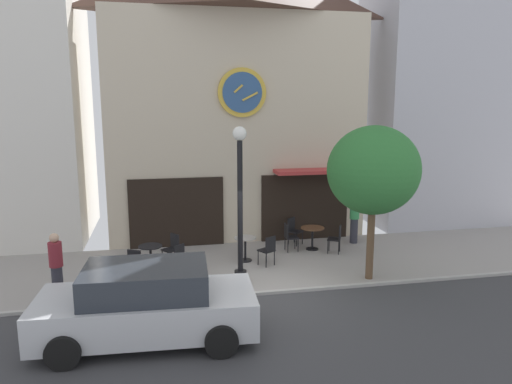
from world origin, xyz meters
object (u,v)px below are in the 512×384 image
Objects in this scene: street_tree at (374,171)px; cafe_table_center_right at (151,254)px; cafe_chair_facing_street at (136,262)px; cafe_chair_near_lamp at (172,247)px; cafe_chair_mid_row at (294,229)px; street_lamp at (240,206)px; parked_car_silver at (147,304)px; pedestrian_green at (354,218)px; cafe_chair_outer at (337,237)px; cafe_chair_under_awning at (268,248)px; cafe_table_rightmost at (312,233)px; cafe_chair_corner at (289,235)px; cafe_chair_near_tree at (177,257)px; pedestrian_maroon at (56,266)px; cafe_table_center at (245,245)px.

cafe_table_center_right is (-5.83, 1.78, -2.45)m from street_tree.
street_tree is 6.74m from cafe_chair_facing_street.
cafe_chair_near_lamp is 1.00× the size of cafe_chair_mid_row.
street_lamp is at bearing 174.72° from street_tree.
street_tree is 6.65m from parked_car_silver.
pedestrian_green reaches higher than cafe_chair_near_lamp.
cafe_chair_outer is 7.39m from parked_car_silver.
street_tree reaches higher than cafe_chair_under_awning.
cafe_chair_mid_row is at bearing 121.26° from cafe_table_rightmost.
cafe_table_rightmost is 4.54m from cafe_chair_near_lamp.
pedestrian_green reaches higher than cafe_chair_corner.
cafe_chair_near_tree is at bearing 11.54° from cafe_chair_facing_street.
street_lamp reaches higher than pedestrian_maroon.
pedestrian_maroon is at bearing -161.05° from pedestrian_green.
cafe_chair_outer is 0.20× the size of parked_car_silver.
cafe_table_center is 0.44× the size of pedestrian_maroon.
cafe_table_center_right is 0.45× the size of pedestrian_green.
cafe_chair_mid_row is 2.39m from cafe_chair_under_awning.
cafe_chair_near_lamp is (0.63, 0.51, 0.01)m from cafe_table_center_right.
cafe_table_rightmost is 0.85× the size of cafe_chair_outer.
cafe_chair_outer is 1.41m from pedestrian_green.
cafe_chair_under_awning is at bearing -153.40° from pedestrian_green.
street_lamp is at bearing -150.13° from cafe_chair_outer.
pedestrian_maroon is (-6.89, -3.35, 0.33)m from cafe_chair_mid_row.
street_lamp reaches higher than cafe_table_center.
cafe_table_rightmost is at bearing -58.74° from cafe_chair_mid_row.
pedestrian_maroon is at bearing 178.74° from street_tree.
cafe_chair_corner is 1.00× the size of cafe_chair_near_tree.
cafe_chair_mid_row is (4.70, 1.75, 0.01)m from cafe_table_center_right.
cafe_chair_outer is at bearing 11.46° from cafe_chair_facing_street.
cafe_chair_mid_row is at bearing 36.26° from cafe_table_center.
cafe_chair_mid_row reaches higher than cafe_table_center.
cafe_chair_outer is 5.15m from cafe_chair_near_lamp.
cafe_table_center is at bearing 22.26° from cafe_chair_near_tree.
pedestrian_maroon is at bearing -166.11° from cafe_chair_under_awning.
pedestrian_maroon is 3.29m from parked_car_silver.
street_tree is 4.61× the size of cafe_chair_under_awning.
cafe_chair_mid_row reaches higher than cafe_table_rightmost.
cafe_chair_facing_street and cafe_chair_near_tree have the same top height.
cafe_chair_near_lamp is at bearing 175.61° from cafe_table_center.
parked_car_silver is (-5.85, -2.29, -2.21)m from street_tree.
cafe_chair_near_tree is 0.54× the size of pedestrian_maroon.
cafe_chair_mid_row is 0.54× the size of pedestrian_maroon.
cafe_chair_outer is at bearing 0.10° from cafe_chair_near_lamp.
cafe_chair_facing_street and cafe_chair_mid_row have the same top height.
cafe_chair_under_awning is at bearing -3.95° from cafe_table_center_right.
cafe_table_rightmost is 0.85× the size of cafe_chair_under_awning.
parked_car_silver reaches higher than cafe_chair_corner.
cafe_chair_near_tree is 6.37m from pedestrian_green.
cafe_chair_near_tree is at bearing -174.14° from cafe_chair_under_awning.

